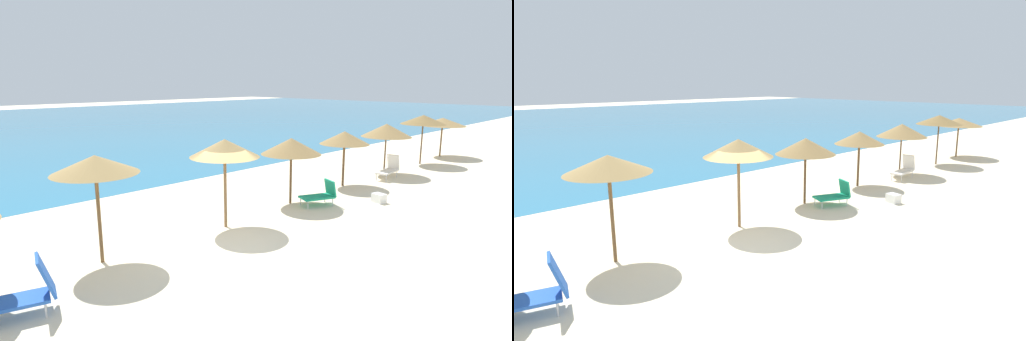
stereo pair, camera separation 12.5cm
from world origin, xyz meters
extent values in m
plane|color=beige|center=(0.00, 0.00, 0.00)|extent=(160.00, 160.00, 0.00)
cylinder|color=brown|center=(-3.19, 1.22, 1.24)|extent=(0.09, 0.09, 2.49)
cone|color=#9E7F4C|center=(-3.19, 1.22, 2.57)|extent=(2.14, 2.14, 0.46)
cylinder|color=brown|center=(0.85, 1.02, 1.21)|extent=(0.09, 0.09, 2.42)
cone|color=#9E7F4C|center=(0.85, 1.02, 2.55)|extent=(2.19, 2.19, 0.56)
cylinder|color=brown|center=(4.34, 1.29, 1.03)|extent=(0.09, 0.09, 2.05)
cone|color=olive|center=(4.34, 1.29, 2.20)|extent=(2.25, 2.25, 0.60)
cylinder|color=brown|center=(8.11, 1.45, 1.01)|extent=(0.10, 0.10, 2.02)
cone|color=olive|center=(8.11, 1.45, 2.15)|extent=(2.16, 2.16, 0.56)
cylinder|color=brown|center=(11.58, 1.34, 1.02)|extent=(0.07, 0.07, 2.03)
cone|color=olive|center=(11.58, 1.34, 2.20)|extent=(2.42, 2.42, 0.63)
cylinder|color=brown|center=(15.50, 1.25, 1.19)|extent=(0.08, 0.08, 2.38)
cone|color=olive|center=(15.50, 1.25, 2.48)|extent=(2.44, 2.44, 0.50)
cylinder|color=brown|center=(18.73, 1.46, 1.02)|extent=(0.09, 0.09, 2.04)
cone|color=olive|center=(18.73, 1.46, 2.13)|extent=(2.68, 2.68, 0.48)
cube|color=blue|center=(-5.71, -0.06, 0.34)|extent=(1.60, 1.07, 0.07)
cube|color=blue|center=(-5.04, -0.26, 0.76)|extent=(0.50, 0.74, 0.83)
cylinder|color=silver|center=(-5.03, 0.03, 0.15)|extent=(0.04, 0.04, 0.31)
cylinder|color=silver|center=(-5.19, -0.52, 0.15)|extent=(0.04, 0.04, 0.31)
cube|color=#199972|center=(4.83, 0.42, 0.32)|extent=(1.39, 1.10, 0.07)
cube|color=#199972|center=(5.35, 0.19, 0.63)|extent=(0.42, 0.68, 0.61)
cylinder|color=silver|center=(4.46, 0.88, 0.14)|extent=(0.04, 0.04, 0.29)
cylinder|color=silver|center=(4.24, 0.36, 0.14)|extent=(0.04, 0.04, 0.29)
cylinder|color=silver|center=(5.42, 0.47, 0.14)|extent=(0.04, 0.04, 0.29)
cylinder|color=silver|center=(5.19, -0.05, 0.14)|extent=(0.04, 0.04, 0.29)
cube|color=white|center=(10.71, 0.72, 0.35)|extent=(1.50, 0.69, 0.07)
cube|color=white|center=(11.40, 0.78, 0.72)|extent=(0.29, 0.58, 0.73)
cylinder|color=silver|center=(10.07, 0.90, 0.16)|extent=(0.04, 0.04, 0.32)
cylinder|color=silver|center=(10.12, 0.43, 0.16)|extent=(0.04, 0.04, 0.32)
cylinder|color=silver|center=(11.31, 1.01, 0.16)|extent=(0.04, 0.04, 0.32)
cylinder|color=silver|center=(11.35, 0.54, 0.16)|extent=(0.04, 0.04, 0.32)
cube|color=white|center=(6.83, -1.04, 0.17)|extent=(0.47, 0.55, 0.34)
camera|label=1|loc=(-7.72, -8.86, 4.58)|focal=30.10mm
camera|label=2|loc=(-7.63, -8.95, 4.58)|focal=30.10mm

